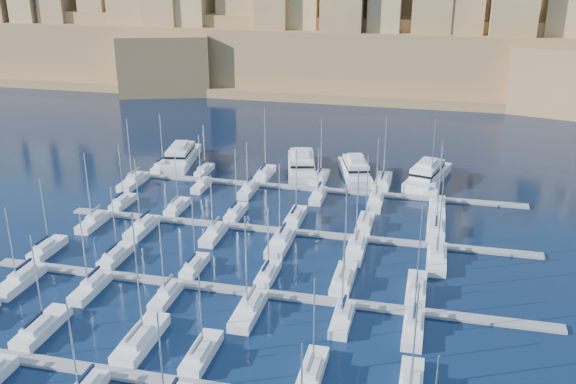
% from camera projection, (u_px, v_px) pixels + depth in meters
% --- Properties ---
extents(ground, '(600.00, 600.00, 0.00)m').
position_uv_depth(ground, '(277.00, 257.00, 103.58)').
color(ground, black).
rests_on(ground, ground).
extents(pontoon_mid_near, '(84.00, 2.00, 0.40)m').
position_uv_depth(pontoon_mid_near, '(257.00, 292.00, 92.59)').
color(pontoon_mid_near, slate).
rests_on(pontoon_mid_near, ground).
extents(pontoon_mid_far, '(84.00, 2.00, 0.40)m').
position_uv_depth(pontoon_mid_far, '(291.00, 232.00, 112.61)').
color(pontoon_mid_far, slate).
rests_on(pontoon_mid_far, ground).
extents(pontoon_far, '(84.00, 2.00, 0.40)m').
position_uv_depth(pontoon_far, '(315.00, 189.00, 132.63)').
color(pontoon_far, slate).
rests_on(pontoon_far, ground).
extents(sailboat_1, '(2.95, 9.84, 13.86)m').
position_uv_depth(sailboat_1, '(41.00, 328.00, 82.92)').
color(sailboat_1, silver).
rests_on(sailboat_1, ground).
extents(sailboat_2, '(3.27, 10.89, 18.13)m').
position_uv_depth(sailboat_2, '(141.00, 339.00, 80.41)').
color(sailboat_2, silver).
rests_on(sailboat_2, ground).
extents(sailboat_3, '(2.65, 8.85, 13.27)m').
position_uv_depth(sailboat_3, '(201.00, 353.00, 77.70)').
color(sailboat_3, silver).
rests_on(sailboat_3, ground).
extents(sailboat_4, '(2.52, 8.40, 12.82)m').
position_uv_depth(sailboat_4, '(312.00, 371.00, 74.51)').
color(sailboat_4, silver).
rests_on(sailboat_4, ground).
extents(sailboat_5, '(2.61, 8.71, 13.61)m').
position_uv_depth(sailboat_5, '(411.00, 384.00, 72.20)').
color(sailboat_5, silver).
rests_on(sailboat_5, ground).
extents(sailboat_12, '(2.48, 8.27, 12.90)m').
position_uv_depth(sailboat_12, '(47.00, 248.00, 105.02)').
color(sailboat_12, silver).
rests_on(sailboat_12, ground).
extents(sailboat_13, '(2.54, 8.45, 12.49)m').
position_uv_depth(sailboat_13, '(116.00, 256.00, 102.45)').
color(sailboat_13, silver).
rests_on(sailboat_13, ground).
extents(sailboat_14, '(2.28, 7.60, 12.04)m').
position_uv_depth(sailboat_14, '(194.00, 266.00, 99.15)').
color(sailboat_14, silver).
rests_on(sailboat_14, ground).
extents(sailboat_15, '(2.36, 7.85, 11.62)m').
position_uv_depth(sailboat_15, '(268.00, 274.00, 96.73)').
color(sailboat_15, silver).
rests_on(sailboat_15, ground).
extents(sailboat_16, '(2.88, 9.60, 15.91)m').
position_uv_depth(sailboat_16, '(343.00, 280.00, 95.02)').
color(sailboat_16, silver).
rests_on(sailboat_16, ground).
extents(sailboat_17, '(2.78, 9.26, 13.62)m').
position_uv_depth(sailboat_17, '(416.00, 289.00, 92.57)').
color(sailboat_17, silver).
rests_on(sailboat_17, ground).
extents(sailboat_18, '(2.90, 9.65, 13.01)m').
position_uv_depth(sailboat_18, '(20.00, 281.00, 94.74)').
color(sailboat_18, silver).
rests_on(sailboat_18, ground).
extents(sailboat_19, '(2.55, 8.50, 13.02)m').
position_uv_depth(sailboat_19, '(91.00, 288.00, 92.82)').
color(sailboat_19, silver).
rests_on(sailboat_19, ground).
extents(sailboat_20, '(2.29, 7.64, 12.69)m').
position_uv_depth(sailboat_20, '(166.00, 296.00, 90.71)').
color(sailboat_20, silver).
rests_on(sailboat_20, ground).
extents(sailboat_21, '(2.95, 9.83, 15.15)m').
position_uv_depth(sailboat_21, '(249.00, 310.00, 87.01)').
color(sailboat_21, silver).
rests_on(sailboat_21, ground).
extents(sailboat_22, '(2.47, 8.22, 13.06)m').
position_uv_depth(sailboat_22, '(342.00, 319.00, 84.98)').
color(sailboat_22, silver).
rests_on(sailboat_22, ground).
extents(sailboat_23, '(2.60, 8.67, 13.19)m').
position_uv_depth(sailboat_23, '(413.00, 329.00, 82.78)').
color(sailboat_23, silver).
rests_on(sailboat_23, ground).
extents(sailboat_24, '(2.28, 7.58, 12.64)m').
position_uv_depth(sailboat_24, '(123.00, 202.00, 124.20)').
color(sailboat_24, silver).
rests_on(sailboat_24, ground).
extents(sailboat_25, '(2.39, 7.98, 11.82)m').
position_uv_depth(sailboat_25, '(177.00, 207.00, 121.95)').
color(sailboat_25, silver).
rests_on(sailboat_25, ground).
extents(sailboat_26, '(2.40, 8.00, 13.14)m').
position_uv_depth(sailboat_26, '(236.00, 212.00, 119.42)').
color(sailboat_26, silver).
rests_on(sailboat_26, ground).
extents(sailboat_27, '(2.65, 8.84, 13.63)m').
position_uv_depth(sailboat_27, '(295.00, 217.00, 117.34)').
color(sailboat_27, silver).
rests_on(sailboat_27, ground).
extents(sailboat_28, '(2.63, 8.78, 13.57)m').
position_uv_depth(sailboat_28, '(365.00, 224.00, 114.55)').
color(sailboat_28, silver).
rests_on(sailboat_28, ground).
extents(sailboat_29, '(3.14, 10.45, 15.83)m').
position_uv_depth(sailboat_29, '(436.00, 228.00, 112.62)').
color(sailboat_29, silver).
rests_on(sailboat_29, ground).
extents(sailboat_30, '(2.58, 8.60, 14.18)m').
position_uv_depth(sailboat_30, '(94.00, 222.00, 115.35)').
color(sailboat_30, silver).
rests_on(sailboat_30, ground).
extents(sailboat_31, '(2.80, 9.33, 13.79)m').
position_uv_depth(sailboat_31, '(142.00, 227.00, 112.93)').
color(sailboat_31, silver).
rests_on(sailboat_31, ground).
extents(sailboat_32, '(2.56, 8.52, 11.89)m').
position_uv_depth(sailboat_32, '(214.00, 234.00, 110.44)').
color(sailboat_32, silver).
rests_on(sailboat_32, ground).
extents(sailboat_33, '(3.06, 10.18, 15.09)m').
position_uv_depth(sailboat_33, '(281.00, 243.00, 107.08)').
color(sailboat_33, silver).
rests_on(sailboat_33, ground).
extents(sailboat_34, '(2.87, 9.56, 15.21)m').
position_uv_depth(sailboat_34, '(356.00, 249.00, 104.63)').
color(sailboat_34, silver).
rests_on(sailboat_34, ground).
extents(sailboat_35, '(3.06, 10.20, 16.14)m').
position_uv_depth(sailboat_35, '(436.00, 258.00, 101.55)').
color(sailboat_35, silver).
rests_on(sailboat_35, ground).
extents(sailboat_36, '(2.41, 8.02, 13.06)m').
position_uv_depth(sailboat_36, '(162.00, 167.00, 144.74)').
color(sailboat_36, silver).
rests_on(sailboat_36, ground).
extents(sailboat_37, '(2.25, 7.49, 11.21)m').
position_uv_depth(sailboat_37, '(204.00, 170.00, 142.31)').
color(sailboat_37, silver).
rests_on(sailboat_37, ground).
extents(sailboat_38, '(2.75, 9.16, 15.41)m').
position_uv_depth(sailboat_38, '(265.00, 174.00, 140.08)').
color(sailboat_38, silver).
rests_on(sailboat_38, ground).
extents(sailboat_39, '(2.71, 9.04, 14.11)m').
position_uv_depth(sailboat_39, '(320.00, 178.00, 137.36)').
color(sailboat_39, silver).
rests_on(sailboat_39, ground).
extents(sailboat_40, '(3.10, 10.32, 15.10)m').
position_uv_depth(sailboat_40, '(383.00, 182.00, 135.04)').
color(sailboat_40, silver).
rests_on(sailboat_40, ground).
extents(sailboat_41, '(2.86, 9.52, 15.21)m').
position_uv_depth(sailboat_41, '(430.00, 186.00, 132.55)').
color(sailboat_41, silver).
rests_on(sailboat_41, ground).
extents(sailboat_42, '(2.98, 9.92, 14.75)m').
position_uv_depth(sailboat_42, '(134.00, 181.00, 135.34)').
color(sailboat_42, silver).
rests_on(sailboat_42, ground).
extents(sailboat_43, '(2.20, 7.33, 11.92)m').
position_uv_depth(sailboat_43, '(202.00, 185.00, 133.31)').
color(sailboat_43, silver).
rests_on(sailboat_43, ground).
extents(sailboat_44, '(2.51, 8.36, 11.32)m').
position_uv_depth(sailboat_44, '(248.00, 190.00, 130.63)').
color(sailboat_44, silver).
rests_on(sailboat_44, ground).
extents(sailboat_45, '(2.37, 7.91, 10.99)m').
position_uv_depth(sailboat_45, '(318.00, 196.00, 127.70)').
color(sailboat_45, silver).
rests_on(sailboat_45, ground).
extents(sailboat_46, '(2.75, 9.15, 14.07)m').
position_uv_depth(sailboat_46, '(376.00, 201.00, 124.64)').
color(sailboat_46, silver).
rests_on(sailboat_46, ground).
extents(sailboat_47, '(3.01, 10.03, 14.50)m').
position_uv_depth(sailboat_47, '(437.00, 207.00, 121.73)').
color(sailboat_47, silver).
rests_on(sailboat_47, ground).
extents(motor_yacht_a, '(8.31, 19.12, 5.25)m').
position_uv_depth(motor_yacht_a, '(181.00, 156.00, 148.86)').
color(motor_yacht_a, silver).
rests_on(motor_yacht_a, ground).
extents(motor_yacht_b, '(10.32, 20.49, 5.25)m').
position_uv_depth(motor_yacht_b, '(302.00, 164.00, 143.21)').
color(motor_yacht_b, silver).
rests_on(motor_yacht_b, ground).
extents(motor_yacht_c, '(9.92, 18.07, 5.25)m').
position_uv_depth(motor_yacht_c, '(355.00, 170.00, 139.54)').
color(motor_yacht_c, silver).
rests_on(motor_yacht_c, ground).
extents(motor_yacht_d, '(9.99, 19.23, 5.25)m').
position_uv_depth(motor_yacht_d, '(428.00, 174.00, 136.69)').
color(motor_yacht_d, silver).
rests_on(motor_yacht_d, ground).
extents(fortified_city, '(460.00, 108.95, 59.52)m').
position_uv_depth(fortified_city, '(379.00, 41.00, 239.69)').
color(fortified_city, brown).
rests_on(fortified_city, ground).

